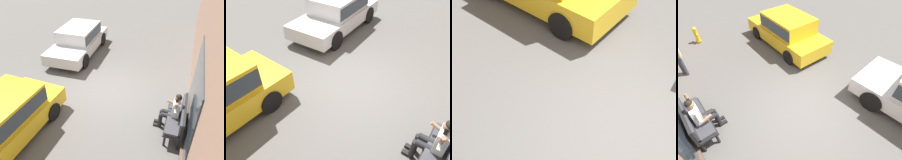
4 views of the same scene
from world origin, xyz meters
The scene contains 5 objects.
ground_plane centered at (0.00, 0.00, 0.00)m, with size 60.00×60.00×0.00m, color #565451.
bench centered at (1.36, 2.90, 0.61)m, with size 1.59×0.55×1.04m.
person_on_phone centered at (1.23, 2.67, 0.73)m, with size 0.73×0.74×1.37m.
parked_car_mid centered at (3.36, -2.04, 0.80)m, with size 4.28×1.98×1.48m.
fire_hydrant centered at (6.32, 1.21, 0.39)m, with size 0.38×0.26×0.81m.
Camera 4 is at (-2.42, 2.60, 4.61)m, focal length 28.00 mm.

